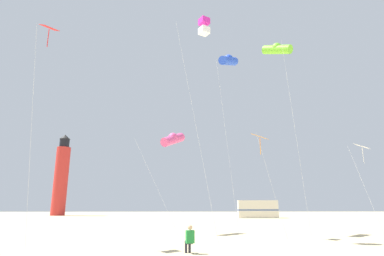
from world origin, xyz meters
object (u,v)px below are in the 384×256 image
(lighthouse_distant, at_px, (61,177))
(kite_tube_blue, at_px, (229,61))
(kite_flyer_standing, at_px, (189,238))
(kite_tube_rainbow, at_px, (173,139))
(kite_diamond_white, at_px, (362,149))
(kite_box_magenta, at_px, (204,27))
(kite_diamond_orange, at_px, (260,140))
(rv_van_cream, at_px, (258,209))
(kite_tube_lime, at_px, (277,49))
(kite_diamond_scarlet, at_px, (48,36))

(lighthouse_distant, bearing_deg, kite_tube_blue, -56.36)
(kite_flyer_standing, distance_m, kite_tube_rainbow, 11.79)
(kite_diamond_white, relative_size, kite_box_magenta, 0.43)
(kite_diamond_white, relative_size, kite_tube_rainbow, 0.81)
(kite_tube_rainbow, relative_size, kite_box_magenta, 0.54)
(kite_flyer_standing, bearing_deg, kite_tube_rainbow, -98.61)
(kite_diamond_orange, height_order, kite_diamond_white, kite_diamond_orange)
(lighthouse_distant, distance_m, rv_van_cream, 40.63)
(kite_flyer_standing, distance_m, rv_van_cream, 40.95)
(kite_flyer_standing, xyz_separation_m, kite_diamond_orange, (4.82, 6.14, 5.56))
(kite_tube_blue, xyz_separation_m, kite_tube_rainbow, (-4.46, 0.36, -6.53))
(kite_tube_lime, bearing_deg, kite_flyer_standing, -130.79)
(kite_diamond_orange, relative_size, kite_diamond_white, 1.07)
(kite_diamond_white, xyz_separation_m, kite_box_magenta, (-11.13, -2.35, 7.85))
(kite_diamond_orange, bearing_deg, rv_van_cream, 77.31)
(kite_diamond_white, height_order, kite_tube_rainbow, kite_tube_rainbow)
(kite_tube_blue, bearing_deg, kite_tube_lime, -20.79)
(kite_box_magenta, height_order, lighthouse_distant, lighthouse_distant)
(kite_tube_rainbow, xyz_separation_m, rv_van_cream, (13.27, 29.19, -5.57))
(kite_tube_blue, relative_size, kite_tube_lime, 0.98)
(kite_flyer_standing, distance_m, kite_tube_blue, 16.37)
(kite_flyer_standing, relative_size, kite_tube_rainbow, 0.15)
(kite_diamond_scarlet, height_order, kite_box_magenta, kite_box_magenta)
(kite_diamond_white, height_order, kite_diamond_scarlet, kite_diamond_scarlet)
(kite_flyer_standing, bearing_deg, kite_diamond_scarlet, -30.40)
(kite_flyer_standing, relative_size, kite_diamond_white, 0.19)
(kite_tube_lime, distance_m, rv_van_cream, 33.74)
(kite_diamond_white, bearing_deg, lighthouse_distant, 129.48)
(kite_diamond_orange, relative_size, lighthouse_distant, 0.39)
(kite_diamond_scarlet, bearing_deg, kite_tube_rainbow, 47.74)
(kite_tube_blue, height_order, rv_van_cream, kite_tube_blue)
(kite_diamond_white, relative_size, lighthouse_distant, 0.37)
(kite_diamond_white, relative_size, kite_tube_lime, 0.42)
(kite_diamond_orange, relative_size, kite_tube_rainbow, 0.86)
(kite_flyer_standing, xyz_separation_m, kite_diamond_scarlet, (-7.97, 2.25, 10.62))
(kite_diamond_orange, distance_m, kite_tube_lime, 8.23)
(kite_diamond_orange, distance_m, kite_tube_blue, 8.18)
(kite_flyer_standing, bearing_deg, rv_van_cream, -121.99)
(rv_van_cream, bearing_deg, kite_diamond_white, -85.67)
(kite_box_magenta, relative_size, rv_van_cream, 2.16)
(lighthouse_distant, bearing_deg, kite_tube_rainbow, -60.43)
(kite_tube_rainbow, height_order, lighthouse_distant, lighthouse_distant)
(kite_diamond_orange, xyz_separation_m, kite_tube_blue, (-1.40, 3.38, 7.31))
(kite_tube_lime, relative_size, rv_van_cream, 2.21)
(kite_box_magenta, bearing_deg, rv_van_cream, 71.95)
(kite_diamond_white, bearing_deg, kite_diamond_orange, -171.92)
(kite_diamond_orange, distance_m, kite_diamond_white, 7.47)
(kite_diamond_white, relative_size, kite_tube_blue, 0.44)
(kite_diamond_white, relative_size, kite_diamond_scarlet, 0.51)
(kite_box_magenta, height_order, kite_tube_lime, kite_tube_lime)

